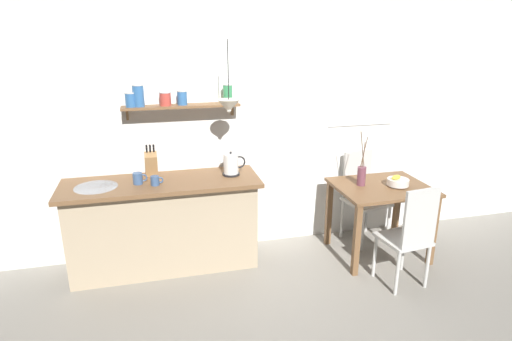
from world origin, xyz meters
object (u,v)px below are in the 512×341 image
at_px(dining_table, 381,197).
at_px(coffee_mug_by_sink, 138,178).
at_px(dining_chair_far, 362,192).
at_px(knife_block, 151,164).
at_px(coffee_mug_spare, 155,181).
at_px(pendant_lamp, 229,106).
at_px(dining_chair_near, 410,234).
at_px(twig_vase, 361,175).
at_px(electric_kettle, 231,165).
at_px(fruit_bowl, 398,182).

height_order(dining_table, coffee_mug_by_sink, coffee_mug_by_sink).
distance_m(dining_chair_far, coffee_mug_by_sink, 2.39).
distance_m(knife_block, coffee_mug_spare, 0.28).
relative_size(dining_chair_far, pendant_lamp, 1.59).
xyz_separation_m(coffee_mug_spare, pendant_lamp, (0.68, -0.05, 0.66)).
distance_m(knife_block, coffee_mug_by_sink, 0.24).
relative_size(dining_chair_near, coffee_mug_spare, 8.57).
xyz_separation_m(knife_block, coffee_mug_spare, (0.02, -0.27, -0.08)).
xyz_separation_m(twig_vase, coffee_mug_spare, (-2.00, 0.09, 0.08)).
bearing_deg(coffee_mug_by_sink, dining_chair_far, 3.60).
distance_m(dining_chair_near, dining_chair_far, 1.00).
xyz_separation_m(dining_chair_far, coffee_mug_spare, (-2.20, -0.22, 0.40)).
bearing_deg(dining_table, dining_chair_near, -94.81).
bearing_deg(twig_vase, dining_table, -19.68).
relative_size(dining_chair_near, electric_kettle, 3.89).
relative_size(electric_kettle, coffee_mug_by_sink, 1.95).
height_order(electric_kettle, coffee_mug_by_sink, electric_kettle).
xyz_separation_m(dining_chair_near, fruit_bowl, (0.19, 0.57, 0.27)).
height_order(knife_block, coffee_mug_spare, knife_block).
height_order(coffee_mug_by_sink, pendant_lamp, pendant_lamp).
distance_m(dining_chair_near, coffee_mug_by_sink, 2.49).
relative_size(dining_table, pendant_lamp, 1.47).
bearing_deg(twig_vase, pendant_lamp, 178.25).
bearing_deg(dining_chair_near, dining_chair_far, 87.39).
distance_m(dining_table, dining_chair_far, 0.39).
distance_m(dining_chair_far, knife_block, 2.27).
height_order(dining_chair_far, coffee_mug_by_sink, coffee_mug_by_sink).
bearing_deg(coffee_mug_spare, twig_vase, -2.59).
xyz_separation_m(coffee_mug_by_sink, coffee_mug_spare, (0.15, -0.07, -0.01)).
relative_size(twig_vase, coffee_mug_spare, 4.83).
bearing_deg(pendant_lamp, dining_chair_far, 10.11).
distance_m(knife_block, pendant_lamp, 0.96).
bearing_deg(dining_chair_near, dining_table, 85.19).
height_order(coffee_mug_spare, pendant_lamp, pendant_lamp).
distance_m(dining_table, coffee_mug_by_sink, 2.39).
bearing_deg(knife_block, electric_kettle, -11.25).
bearing_deg(coffee_mug_spare, dining_chair_far, 5.72).
bearing_deg(fruit_bowl, dining_table, 160.90).
height_order(twig_vase, coffee_mug_by_sink, twig_vase).
bearing_deg(twig_vase, dining_chair_near, -78.11).
height_order(knife_block, coffee_mug_by_sink, knife_block).
bearing_deg(twig_vase, fruit_bowl, -19.43).
height_order(dining_table, pendant_lamp, pendant_lamp).
relative_size(fruit_bowl, knife_block, 0.67).
distance_m(electric_kettle, coffee_mug_spare, 0.74).
relative_size(dining_chair_far, coffee_mug_spare, 8.66).
bearing_deg(electric_kettle, twig_vase, -9.25).
relative_size(dining_chair_near, knife_block, 3.10).
xyz_separation_m(fruit_bowl, pendant_lamp, (-1.66, 0.16, 0.80)).
bearing_deg(dining_chair_far, twig_vase, -121.63).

